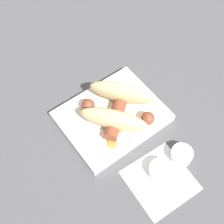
{
  "coord_description": "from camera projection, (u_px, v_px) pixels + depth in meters",
  "views": [
    {
      "loc": [
        0.24,
        0.31,
        0.67
      ],
      "look_at": [
        0.0,
        0.0,
        0.03
      ],
      "focal_mm": 50.0,
      "sensor_mm": 36.0,
      "label": 1
    }
  ],
  "objects": [
    {
      "name": "pickled_veggies",
      "position": [
        114.0,
        138.0,
        0.72
      ],
      "size": [
        0.07,
        0.07,
        0.0
      ],
      "color": "orange",
      "rests_on": "food_tray"
    },
    {
      "name": "condiment_cup_far",
      "position": [
        181.0,
        155.0,
        0.71
      ],
      "size": [
        0.05,
        0.05,
        0.03
      ],
      "color": "silver",
      "rests_on": "ground_plane"
    },
    {
      "name": "napkin",
      "position": [
        160.0,
        180.0,
        0.69
      ],
      "size": [
        0.14,
        0.14,
        0.0
      ],
      "color": "white",
      "rests_on": "ground_plane"
    },
    {
      "name": "bread_roll",
      "position": [
        118.0,
        106.0,
        0.73
      ],
      "size": [
        0.19,
        0.2,
        0.06
      ],
      "color": "#DBBC84",
      "rests_on": "food_tray"
    },
    {
      "name": "condiment_cup_near",
      "position": [
        158.0,
        172.0,
        0.69
      ],
      "size": [
        0.05,
        0.05,
        0.03
      ],
      "color": "silver",
      "rests_on": "ground_plane"
    },
    {
      "name": "sausage",
      "position": [
        118.0,
        112.0,
        0.74
      ],
      "size": [
        0.13,
        0.15,
        0.03
      ],
      "color": "brown",
      "rests_on": "food_tray"
    },
    {
      "name": "ground_plane",
      "position": [
        112.0,
        119.0,
        0.77
      ],
      "size": [
        3.0,
        3.0,
        0.0
      ],
      "primitive_type": "plane",
      "color": "#4C4C51"
    },
    {
      "name": "food_tray",
      "position": [
        112.0,
        116.0,
        0.77
      ],
      "size": [
        0.24,
        0.19,
        0.02
      ],
      "color": "silver",
      "rests_on": "ground_plane"
    }
  ]
}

